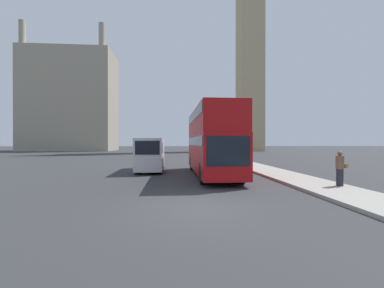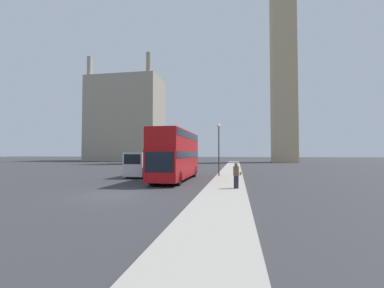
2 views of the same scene
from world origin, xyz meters
name	(u,v)px [view 1 (image 1 of 2)]	position (x,y,z in m)	size (l,w,h in m)	color
ground_plane	(200,208)	(0.00, 0.00, 0.00)	(300.00, 300.00, 0.00)	#333335
sidewalk_strip	(374,202)	(6.37, 0.00, 0.07)	(2.74, 120.00, 0.15)	#9E998E
clock_tower	(250,8)	(19.64, 57.72, 37.72)	(6.64, 6.81, 73.54)	tan
building_block_distant	(71,102)	(-28.39, 63.70, 13.41)	(22.75, 13.08, 32.59)	#9E937F
red_double_decker_bus	(212,139)	(1.72, 8.49, 2.47)	(2.45, 10.39, 4.41)	#A80F11
white_van	(151,154)	(-2.63, 11.48, 1.36)	(1.98, 5.64, 2.55)	silver
pedestrian	(340,169)	(7.11, 2.97, 0.99)	(0.53, 0.37, 1.68)	#23232D
street_lamp	(248,125)	(5.34, 12.05, 3.68)	(0.36, 0.36, 5.32)	#2D332D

